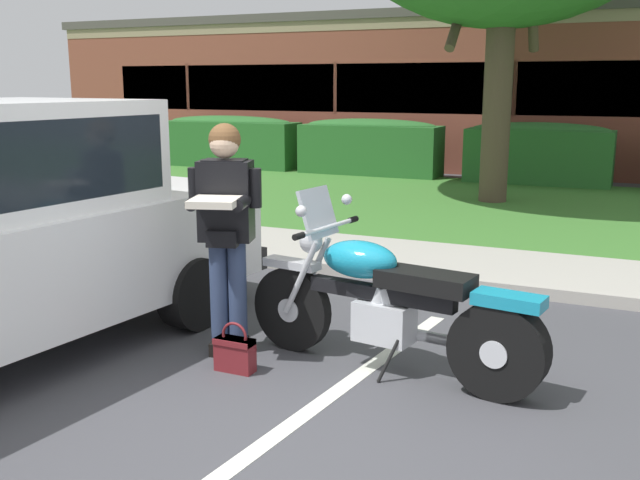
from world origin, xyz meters
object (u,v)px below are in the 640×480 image
(hedge_center_left, at_px, (370,146))
(brick_building, at_px, (547,90))
(rider_person, at_px, (226,221))
(hedge_left, at_px, (230,141))
(hedge_center_right, at_px, (538,153))
(motorcycle, at_px, (398,306))
(handbag, at_px, (235,351))

(hedge_center_left, xyz_separation_m, brick_building, (2.78, 6.40, 1.15))
(rider_person, bearing_deg, hedge_left, 121.22)
(rider_person, xyz_separation_m, hedge_center_left, (-2.71, 10.23, -0.36))
(hedge_center_left, distance_m, hedge_center_right, 3.49)
(hedge_left, relative_size, brick_building, 0.14)
(motorcycle, height_order, hedge_left, motorcycle)
(motorcycle, height_order, handbag, motorcycle)
(handbag, relative_size, hedge_center_right, 0.13)
(hedge_center_left, relative_size, brick_building, 0.12)
(brick_building, bearing_deg, hedge_center_left, -113.49)
(motorcycle, relative_size, hedge_center_right, 0.81)
(hedge_left, height_order, hedge_center_right, same)
(handbag, bearing_deg, hedge_left, 121.41)
(motorcycle, relative_size, hedge_left, 0.67)
(handbag, distance_m, hedge_center_right, 10.55)
(hedge_center_right, xyz_separation_m, brick_building, (-0.71, 6.40, 1.15))
(hedge_left, bearing_deg, hedge_center_right, 0.00)
(motorcycle, bearing_deg, handbag, -157.69)
(handbag, height_order, hedge_center_left, hedge_center_left)
(rider_person, height_order, hedge_center_left, rider_person)
(rider_person, relative_size, handbag, 4.74)
(brick_building, bearing_deg, hedge_center_right, -83.63)
(rider_person, xyz_separation_m, hedge_left, (-6.20, 10.23, -0.36))
(rider_person, xyz_separation_m, brick_building, (0.07, 16.63, 0.79))
(rider_person, xyz_separation_m, hedge_center_right, (0.79, 10.23, -0.36))
(hedge_left, relative_size, hedge_center_left, 1.10)
(hedge_center_left, bearing_deg, motorcycle, -68.50)
(rider_person, height_order, handbag, rider_person)
(hedge_center_left, bearing_deg, rider_person, -75.19)
(rider_person, bearing_deg, handbag, -52.11)
(hedge_center_right, height_order, brick_building, brick_building)
(motorcycle, xyz_separation_m, hedge_center_right, (-0.48, 10.09, 0.16))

